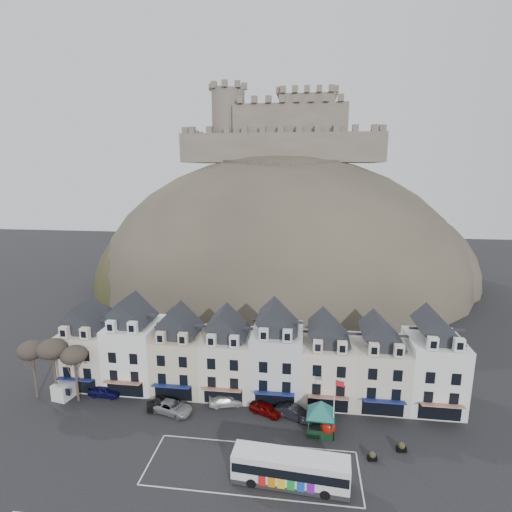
{
  "coord_description": "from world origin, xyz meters",
  "views": [
    {
      "loc": [
        6.97,
        -34.36,
        30.68
      ],
      "look_at": [
        -0.59,
        24.0,
        17.65
      ],
      "focal_mm": 28.0,
      "sensor_mm": 36.0,
      "label": 1
    }
  ],
  "objects_px": {
    "car_navy": "(105,391)",
    "car_white": "(226,400)",
    "flagpole": "(335,404)",
    "car_silver": "(172,407)",
    "bus_shelter": "(321,408)",
    "car_charcoal": "(294,412)",
    "car_black": "(164,405)",
    "red_buoy": "(328,428)",
    "car_maroon": "(266,409)",
    "bus": "(290,468)",
    "white_van": "(70,386)"
  },
  "relations": [
    {
      "from": "car_black",
      "to": "car_charcoal",
      "type": "distance_m",
      "value": 16.81
    },
    {
      "from": "bus",
      "to": "flagpole",
      "type": "relative_size",
      "value": 1.54
    },
    {
      "from": "car_white",
      "to": "bus",
      "type": "bearing_deg",
      "value": -160.49
    },
    {
      "from": "car_navy",
      "to": "car_maroon",
      "type": "xyz_separation_m",
      "value": [
        22.37,
        -1.25,
        -0.03
      ]
    },
    {
      "from": "flagpole",
      "to": "car_white",
      "type": "bearing_deg",
      "value": 160.9
    },
    {
      "from": "car_silver",
      "to": "white_van",
      "type": "bearing_deg",
      "value": 95.87
    },
    {
      "from": "car_navy",
      "to": "car_maroon",
      "type": "distance_m",
      "value": 22.41
    },
    {
      "from": "red_buoy",
      "to": "car_white",
      "type": "xyz_separation_m",
      "value": [
        -13.0,
        4.67,
        -0.46
      ]
    },
    {
      "from": "bus",
      "to": "car_black",
      "type": "bearing_deg",
      "value": 152.44
    },
    {
      "from": "red_buoy",
      "to": "car_navy",
      "type": "distance_m",
      "value": 30.36
    },
    {
      "from": "white_van",
      "to": "car_charcoal",
      "type": "xyz_separation_m",
      "value": [
        31.01,
        -1.63,
        -0.33
      ]
    },
    {
      "from": "car_charcoal",
      "to": "car_black",
      "type": "bearing_deg",
      "value": 112.32
    },
    {
      "from": "bus",
      "to": "red_buoy",
      "type": "bearing_deg",
      "value": 66.68
    },
    {
      "from": "car_black",
      "to": "car_white",
      "type": "bearing_deg",
      "value": -95.79
    },
    {
      "from": "car_silver",
      "to": "car_maroon",
      "type": "distance_m",
      "value": 12.04
    },
    {
      "from": "red_buoy",
      "to": "car_black",
      "type": "xyz_separation_m",
      "value": [
        -20.8,
        2.63,
        -0.41
      ]
    },
    {
      "from": "red_buoy",
      "to": "car_maroon",
      "type": "height_order",
      "value": "red_buoy"
    },
    {
      "from": "bus_shelter",
      "to": "car_white",
      "type": "relative_size",
      "value": 1.44
    },
    {
      "from": "white_van",
      "to": "car_navy",
      "type": "relative_size",
      "value": 1.15
    },
    {
      "from": "flagpole",
      "to": "car_silver",
      "type": "bearing_deg",
      "value": 173.71
    },
    {
      "from": "car_navy",
      "to": "car_maroon",
      "type": "relative_size",
      "value": 1.04
    },
    {
      "from": "bus",
      "to": "car_charcoal",
      "type": "relative_size",
      "value": 2.44
    },
    {
      "from": "bus_shelter",
      "to": "car_maroon",
      "type": "bearing_deg",
      "value": 161.04
    },
    {
      "from": "bus",
      "to": "flagpole",
      "type": "height_order",
      "value": "flagpole"
    },
    {
      "from": "car_white",
      "to": "car_navy",
      "type": "bearing_deg",
      "value": 73.54
    },
    {
      "from": "car_maroon",
      "to": "car_charcoal",
      "type": "xyz_separation_m",
      "value": [
        3.63,
        -0.38,
        0.05
      ]
    },
    {
      "from": "flagpole",
      "to": "white_van",
      "type": "bearing_deg",
      "value": 172.44
    },
    {
      "from": "car_charcoal",
      "to": "car_white",
      "type": "bearing_deg",
      "value": 100.66
    },
    {
      "from": "red_buoy",
      "to": "car_navy",
      "type": "height_order",
      "value": "red_buoy"
    },
    {
      "from": "car_black",
      "to": "car_maroon",
      "type": "distance_m",
      "value": 13.2
    },
    {
      "from": "car_white",
      "to": "bus_shelter",
      "type": "bearing_deg",
      "value": -124.74
    },
    {
      "from": "bus",
      "to": "red_buoy",
      "type": "distance_m",
      "value": 8.73
    },
    {
      "from": "car_black",
      "to": "flagpole",
      "type": "bearing_deg",
      "value": -117.6
    },
    {
      "from": "car_navy",
      "to": "car_white",
      "type": "relative_size",
      "value": 0.99
    },
    {
      "from": "flagpole",
      "to": "car_maroon",
      "type": "distance_m",
      "value": 9.68
    },
    {
      "from": "red_buoy",
      "to": "car_charcoal",
      "type": "xyz_separation_m",
      "value": [
        -4.0,
        3.04,
        -0.33
      ]
    },
    {
      "from": "car_navy",
      "to": "car_silver",
      "type": "height_order",
      "value": "car_navy"
    },
    {
      "from": "car_black",
      "to": "car_maroon",
      "type": "relative_size",
      "value": 1.0
    },
    {
      "from": "red_buoy",
      "to": "car_charcoal",
      "type": "distance_m",
      "value": 5.04
    },
    {
      "from": "bus_shelter",
      "to": "car_silver",
      "type": "bearing_deg",
      "value": 178.59
    },
    {
      "from": "car_maroon",
      "to": "car_white",
      "type": "bearing_deg",
      "value": 101.17
    },
    {
      "from": "red_buoy",
      "to": "flagpole",
      "type": "distance_m",
      "value": 3.28
    },
    {
      "from": "flagpole",
      "to": "red_buoy",
      "type": "bearing_deg",
      "value": 174.47
    },
    {
      "from": "white_van",
      "to": "car_maroon",
      "type": "height_order",
      "value": "white_van"
    },
    {
      "from": "car_maroon",
      "to": "car_charcoal",
      "type": "bearing_deg",
      "value": -71.63
    },
    {
      "from": "car_black",
      "to": "red_buoy",
      "type": "bearing_deg",
      "value": -117.65
    },
    {
      "from": "red_buoy",
      "to": "white_van",
      "type": "distance_m",
      "value": 35.32
    },
    {
      "from": "red_buoy",
      "to": "car_maroon",
      "type": "xyz_separation_m",
      "value": [
        -7.63,
        3.42,
        -0.38
      ]
    },
    {
      "from": "flagpole",
      "to": "car_maroon",
      "type": "xyz_separation_m",
      "value": [
        -8.29,
        3.48,
        -3.59
      ]
    },
    {
      "from": "red_buoy",
      "to": "car_navy",
      "type": "bearing_deg",
      "value": 171.15
    }
  ]
}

